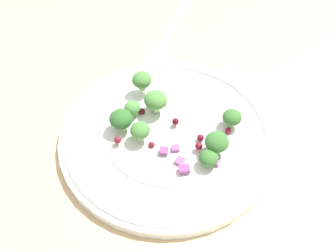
{
  "coord_description": "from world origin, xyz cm",
  "views": [
    {
      "loc": [
        -21.52,
        24.14,
        41.89
      ],
      "look_at": [
        -2.09,
        -2.87,
        2.7
      ],
      "focal_mm": 44.68,
      "sensor_mm": 36.0,
      "label": 1
    }
  ],
  "objects_px": {
    "plate": "(168,135)",
    "broccoli_floret_0": "(232,118)",
    "fork": "(168,34)",
    "broccoli_floret_1": "(217,142)",
    "broccoli_floret_2": "(156,100)"
  },
  "relations": [
    {
      "from": "plate",
      "to": "broccoli_floret_0",
      "type": "distance_m",
      "value": 0.08
    },
    {
      "from": "plate",
      "to": "broccoli_floret_0",
      "type": "height_order",
      "value": "broccoli_floret_0"
    },
    {
      "from": "plate",
      "to": "broccoli_floret_0",
      "type": "xyz_separation_m",
      "value": [
        -0.06,
        -0.06,
        0.02
      ]
    },
    {
      "from": "plate",
      "to": "fork",
      "type": "height_order",
      "value": "plate"
    },
    {
      "from": "plate",
      "to": "fork",
      "type": "xyz_separation_m",
      "value": [
        0.13,
        -0.17,
        -0.01
      ]
    },
    {
      "from": "broccoli_floret_1",
      "to": "broccoli_floret_2",
      "type": "bearing_deg",
      "value": -6.65
    },
    {
      "from": "broccoli_floret_0",
      "to": "fork",
      "type": "xyz_separation_m",
      "value": [
        0.18,
        -0.12,
        -0.03
      ]
    },
    {
      "from": "broccoli_floret_1",
      "to": "broccoli_floret_2",
      "type": "relative_size",
      "value": 0.97
    },
    {
      "from": "broccoli_floret_0",
      "to": "broccoli_floret_2",
      "type": "relative_size",
      "value": 0.82
    },
    {
      "from": "fork",
      "to": "plate",
      "type": "bearing_deg",
      "value": 125.72
    },
    {
      "from": "broccoli_floret_0",
      "to": "broccoli_floret_1",
      "type": "xyz_separation_m",
      "value": [
        -0.01,
        0.05,
        0.0
      ]
    },
    {
      "from": "broccoli_floret_1",
      "to": "broccoli_floret_2",
      "type": "height_order",
      "value": "broccoli_floret_2"
    },
    {
      "from": "broccoli_floret_2",
      "to": "fork",
      "type": "bearing_deg",
      "value": -59.39
    },
    {
      "from": "broccoli_floret_2",
      "to": "broccoli_floret_0",
      "type": "bearing_deg",
      "value": -158.34
    },
    {
      "from": "broccoli_floret_1",
      "to": "plate",
      "type": "bearing_deg",
      "value": 7.9
    }
  ]
}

